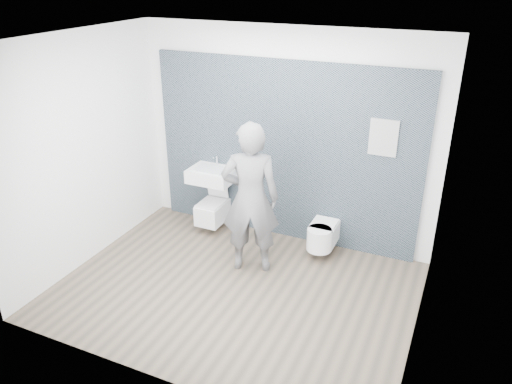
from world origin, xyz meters
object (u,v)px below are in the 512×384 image
at_px(toilet_rounded, 322,235).
at_px(visitor, 250,199).
at_px(toilet_square, 213,210).
at_px(washbasin, 212,175).

xyz_separation_m(toilet_rounded, visitor, (-0.71, -0.64, 0.66)).
bearing_deg(toilet_square, visitor, -37.05).
relative_size(toilet_square, toilet_rounded, 1.18).
bearing_deg(toilet_rounded, washbasin, 178.16).
bearing_deg(toilet_rounded, visitor, -137.96).
bearing_deg(visitor, washbasin, -58.08).
xyz_separation_m(washbasin, visitor, (0.90, -0.69, 0.11)).
bearing_deg(visitor, toilet_rounded, -158.57).
bearing_deg(washbasin, toilet_square, -90.00).
distance_m(washbasin, toilet_square, 0.54).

